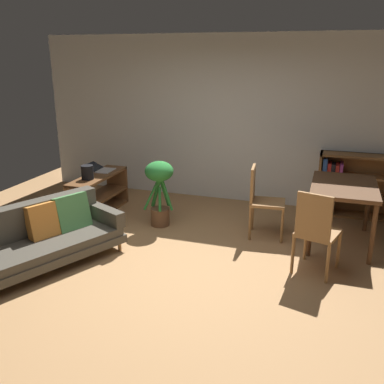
{
  "coord_description": "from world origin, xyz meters",
  "views": [
    {
      "loc": [
        1.55,
        -4.15,
        2.37
      ],
      "look_at": [
        0.0,
        0.5,
        0.79
      ],
      "focal_mm": 39.88,
      "sensor_mm": 36.0,
      "label": 1
    }
  ],
  "objects_px": {
    "media_console": "(99,195)",
    "dining_chair_far": "(262,198)",
    "dining_chair_near": "(316,229)",
    "dining_table": "(344,191)",
    "fabric_couch": "(35,238)",
    "bookshelf": "(355,185)",
    "potted_floor_plant": "(159,185)",
    "desk_speaker": "(87,172)",
    "open_laptop": "(101,169)"
  },
  "relations": [
    {
      "from": "open_laptop",
      "to": "desk_speaker",
      "type": "relative_size",
      "value": 2.0
    },
    {
      "from": "potted_floor_plant",
      "to": "bookshelf",
      "type": "distance_m",
      "value": 2.98
    },
    {
      "from": "media_console",
      "to": "potted_floor_plant",
      "type": "xyz_separation_m",
      "value": [
        1.1,
        -0.17,
        0.31
      ]
    },
    {
      "from": "potted_floor_plant",
      "to": "dining_chair_far",
      "type": "bearing_deg",
      "value": 3.26
    },
    {
      "from": "dining_table",
      "to": "bookshelf",
      "type": "distance_m",
      "value": 1.18
    },
    {
      "from": "fabric_couch",
      "to": "potted_floor_plant",
      "type": "bearing_deg",
      "value": 60.86
    },
    {
      "from": "dining_chair_near",
      "to": "dining_chair_far",
      "type": "distance_m",
      "value": 1.15
    },
    {
      "from": "open_laptop",
      "to": "potted_floor_plant",
      "type": "relative_size",
      "value": 0.44
    },
    {
      "from": "fabric_couch",
      "to": "dining_table",
      "type": "distance_m",
      "value": 3.84
    },
    {
      "from": "desk_speaker",
      "to": "dining_table",
      "type": "bearing_deg",
      "value": 4.01
    },
    {
      "from": "dining_table",
      "to": "dining_chair_near",
      "type": "relative_size",
      "value": 1.19
    },
    {
      "from": "fabric_couch",
      "to": "potted_floor_plant",
      "type": "relative_size",
      "value": 2.27
    },
    {
      "from": "media_console",
      "to": "dining_chair_near",
      "type": "distance_m",
      "value": 3.44
    },
    {
      "from": "dining_chair_far",
      "to": "bookshelf",
      "type": "xyz_separation_m",
      "value": [
        1.22,
        1.24,
        -0.06
      ]
    },
    {
      "from": "bookshelf",
      "to": "potted_floor_plant",
      "type": "bearing_deg",
      "value": -153.53
    },
    {
      "from": "fabric_couch",
      "to": "dining_table",
      "type": "height_order",
      "value": "dining_table"
    },
    {
      "from": "open_laptop",
      "to": "dining_table",
      "type": "relative_size",
      "value": 0.36
    },
    {
      "from": "fabric_couch",
      "to": "dining_table",
      "type": "xyz_separation_m",
      "value": [
        3.37,
        1.8,
        0.37
      ]
    },
    {
      "from": "potted_floor_plant",
      "to": "bookshelf",
      "type": "bearing_deg",
      "value": 26.47
    },
    {
      "from": "dining_chair_far",
      "to": "dining_chair_near",
      "type": "bearing_deg",
      "value": -49.72
    },
    {
      "from": "media_console",
      "to": "desk_speaker",
      "type": "relative_size",
      "value": 5.95
    },
    {
      "from": "bookshelf",
      "to": "open_laptop",
      "type": "bearing_deg",
      "value": -166.85
    },
    {
      "from": "media_console",
      "to": "dining_table",
      "type": "height_order",
      "value": "dining_table"
    },
    {
      "from": "media_console",
      "to": "desk_speaker",
      "type": "xyz_separation_m",
      "value": [
        -0.02,
        -0.24,
        0.42
      ]
    },
    {
      "from": "media_console",
      "to": "open_laptop",
      "type": "relative_size",
      "value": 2.98
    },
    {
      "from": "fabric_couch",
      "to": "media_console",
      "type": "bearing_deg",
      "value": 96.37
    },
    {
      "from": "dining_chair_near",
      "to": "bookshelf",
      "type": "distance_m",
      "value": 2.18
    },
    {
      "from": "potted_floor_plant",
      "to": "dining_table",
      "type": "bearing_deg",
      "value": 4.24
    },
    {
      "from": "open_laptop",
      "to": "potted_floor_plant",
      "type": "distance_m",
      "value": 1.25
    },
    {
      "from": "dining_table",
      "to": "dining_chair_near",
      "type": "height_order",
      "value": "dining_chair_near"
    },
    {
      "from": "fabric_couch",
      "to": "bookshelf",
      "type": "distance_m",
      "value": 4.62
    },
    {
      "from": "desk_speaker",
      "to": "bookshelf",
      "type": "height_order",
      "value": "bookshelf"
    },
    {
      "from": "fabric_couch",
      "to": "desk_speaker",
      "type": "distance_m",
      "value": 1.61
    },
    {
      "from": "fabric_couch",
      "to": "open_laptop",
      "type": "distance_m",
      "value": 2.08
    },
    {
      "from": "fabric_couch",
      "to": "media_console",
      "type": "xyz_separation_m",
      "value": [
        -0.2,
        1.79,
        -0.04
      ]
    },
    {
      "from": "open_laptop",
      "to": "dining_chair_far",
      "type": "relative_size",
      "value": 0.43
    },
    {
      "from": "bookshelf",
      "to": "dining_chair_near",
      "type": "bearing_deg",
      "value": -102.49
    },
    {
      "from": "open_laptop",
      "to": "dining_table",
      "type": "distance_m",
      "value": 3.66
    },
    {
      "from": "dining_chair_near",
      "to": "media_console",
      "type": "bearing_deg",
      "value": 163.58
    },
    {
      "from": "media_console",
      "to": "desk_speaker",
      "type": "distance_m",
      "value": 0.48
    },
    {
      "from": "open_laptop",
      "to": "potted_floor_plant",
      "type": "bearing_deg",
      "value": -20.0
    },
    {
      "from": "media_console",
      "to": "bookshelf",
      "type": "distance_m",
      "value": 3.94
    },
    {
      "from": "dining_chair_near",
      "to": "dining_table",
      "type": "bearing_deg",
      "value": 74.26
    },
    {
      "from": "dining_table",
      "to": "dining_chair_far",
      "type": "bearing_deg",
      "value": -174.37
    },
    {
      "from": "open_laptop",
      "to": "dining_chair_near",
      "type": "distance_m",
      "value": 3.59
    },
    {
      "from": "fabric_couch",
      "to": "bookshelf",
      "type": "height_order",
      "value": "bookshelf"
    },
    {
      "from": "media_console",
      "to": "dining_chair_far",
      "type": "relative_size",
      "value": 1.29
    },
    {
      "from": "potted_floor_plant",
      "to": "bookshelf",
      "type": "height_order",
      "value": "bookshelf"
    },
    {
      "from": "fabric_couch",
      "to": "dining_chair_near",
      "type": "distance_m",
      "value": 3.2
    },
    {
      "from": "dining_chair_near",
      "to": "dining_chair_far",
      "type": "bearing_deg",
      "value": 130.28
    }
  ]
}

